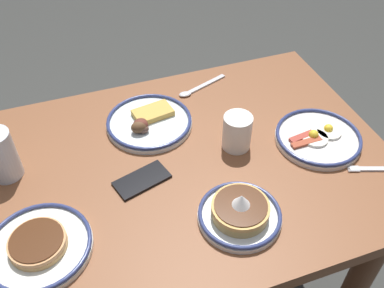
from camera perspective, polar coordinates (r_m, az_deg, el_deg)
The scene contains 10 objects.
dining_table at distance 1.29m, azimuth -0.79°, elevation -6.51°, with size 1.14×0.82×0.74m.
plate_near_main at distance 1.30m, azimuth -5.74°, elevation 2.92°, with size 0.26×0.26×0.05m.
plate_center_pancakes at distance 1.30m, azimuth 16.28°, elevation 0.85°, with size 0.25×0.25×0.04m.
plate_far_companion at distance 1.06m, azimuth -19.53°, elevation -12.53°, with size 0.24×0.24×0.04m.
plate_far_side at distance 1.06m, azimuth 6.33°, elevation -8.96°, with size 0.20×0.20×0.09m.
coffee_mug at distance 1.21m, azimuth 5.99°, elevation 1.74°, with size 0.09×0.11×0.10m.
drinking_glass at distance 1.22m, azimuth -23.78°, elevation -1.60°, with size 0.08×0.08×0.14m.
cell_phone at distance 1.15m, azimuth -6.61°, elevation -4.72°, with size 0.14×0.07×0.01m, color black.
fork_near at distance 1.28m, azimuth 23.90°, elevation -3.03°, with size 0.19×0.08×0.01m.
tea_spoon at distance 1.44m, azimuth 0.57°, elevation 7.27°, with size 0.18×0.08×0.01m.
Camera 1 is at (0.26, 0.79, 1.60)m, focal length 40.49 mm.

